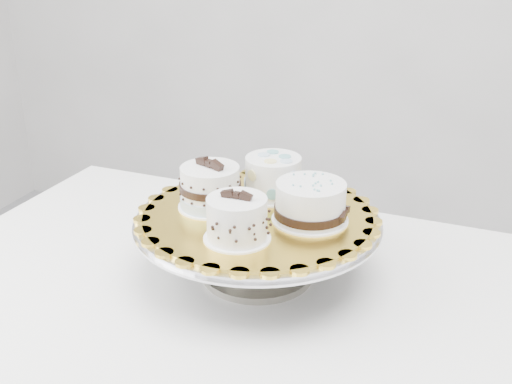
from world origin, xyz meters
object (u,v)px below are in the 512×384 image
(cake_swirl, at_px, (237,220))
(cake_banded, at_px, (210,189))
(cake_dots, at_px, (273,176))
(cake_ribbon, at_px, (311,203))
(table, at_px, (239,329))
(cake_board, at_px, (258,215))
(cake_stand, at_px, (258,235))

(cake_swirl, height_order, cake_banded, cake_banded)
(cake_dots, bearing_deg, cake_ribbon, -27.30)
(table, distance_m, cake_dots, 0.27)
(cake_banded, height_order, cake_dots, cake_banded)
(table, height_order, cake_ribbon, cake_ribbon)
(table, relative_size, cake_ribbon, 8.87)
(table, bearing_deg, cake_board, 71.42)
(cake_stand, distance_m, cake_dots, 0.11)
(cake_board, bearing_deg, cake_swirl, -88.48)
(cake_dots, distance_m, cake_ribbon, 0.12)
(cake_stand, relative_size, cake_swirl, 3.97)
(cake_swirl, relative_size, cake_dots, 0.87)
(table, height_order, cake_stand, cake_stand)
(cake_ribbon, bearing_deg, cake_dots, 139.63)
(cake_stand, height_order, cake_board, cake_board)
(cake_swirl, xyz_separation_m, cake_banded, (-0.09, 0.09, 0.00))
(table, xyz_separation_m, cake_ribbon, (0.11, 0.05, 0.23))
(cake_swirl, bearing_deg, cake_stand, 91.40)
(cake_ribbon, bearing_deg, cake_stand, -176.75)
(table, bearing_deg, cake_ribbon, 27.83)
(cake_stand, xyz_separation_m, cake_ribbon, (0.09, 0.01, 0.07))
(cake_board, distance_m, cake_dots, 0.09)
(cake_board, bearing_deg, cake_dots, 90.82)
(cake_board, distance_m, cake_banded, 0.09)
(cake_stand, distance_m, cake_ribbon, 0.11)
(cake_stand, relative_size, cake_ribbon, 3.15)
(cake_stand, xyz_separation_m, cake_banded, (-0.08, -0.00, 0.07))
(cake_stand, bearing_deg, cake_banded, -178.26)
(cake_banded, bearing_deg, table, -10.47)
(cake_ribbon, bearing_deg, cake_banded, -178.00)
(cake_swirl, height_order, cake_dots, cake_swirl)
(cake_board, bearing_deg, cake_banded, -178.26)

